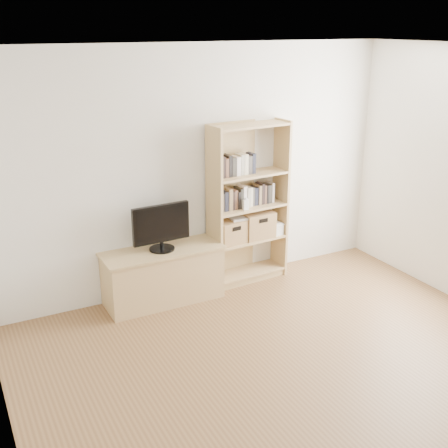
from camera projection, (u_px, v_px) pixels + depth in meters
floor at (339, 408)px, 4.28m from camera, size 4.50×5.00×0.01m
back_wall at (198, 171)px, 5.93m from camera, size 4.50×0.02×2.60m
left_wall at (5, 328)px, 2.86m from camera, size 0.02×5.00×2.60m
ceiling at (369, 53)px, 3.40m from camera, size 4.50×5.00×0.01m
tv_stand at (163, 276)px, 5.85m from camera, size 1.22×0.47×0.56m
bookshelf at (248, 204)px, 6.16m from camera, size 0.92×0.38×1.79m
television at (161, 228)px, 5.67m from camera, size 0.61×0.07×0.48m
books_row_mid at (247, 196)px, 6.14m from camera, size 0.83×0.23×0.22m
books_row_upper at (232, 166)px, 5.92m from camera, size 0.39×0.15×0.20m
baby_monitor at (246, 205)px, 6.02m from camera, size 0.06×0.04×0.11m
basket_left at (230, 231)px, 6.13m from camera, size 0.34×0.29×0.26m
basket_right at (256, 224)px, 6.29m from camera, size 0.36×0.30×0.29m
laptop at (243, 217)px, 6.16m from camera, size 0.32×0.23×0.02m
magazine_stack at (270, 228)px, 6.42m from camera, size 0.21×0.28×0.12m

